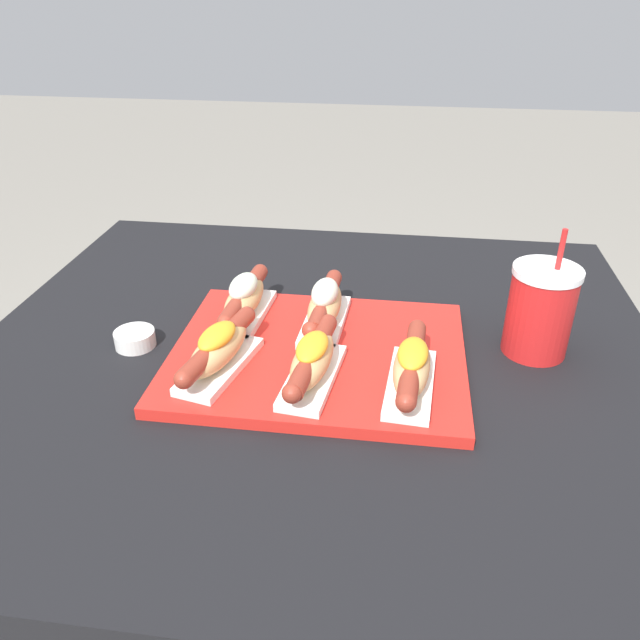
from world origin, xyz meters
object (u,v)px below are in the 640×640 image
serving_tray (318,355)px  hot_dog_1 (312,360)px  hot_dog_3 (244,299)px  hot_dog_0 (218,349)px  hot_dog_2 (412,367)px  drink_cup (540,311)px  sauce_bowl (135,338)px  hot_dog_4 (325,305)px

serving_tray → hot_dog_1: size_ratio=2.13×
hot_dog_1 → hot_dog_3: size_ratio=1.00×
hot_dog_1 → hot_dog_3: hot_dog_3 is taller
hot_dog_0 → hot_dog_2: bearing=-1.6°
serving_tray → drink_cup: (0.32, 0.07, 0.06)m
hot_dog_2 → hot_dog_0: bearing=178.4°
hot_dog_1 → sauce_bowl: 0.30m
hot_dog_4 → hot_dog_2: bearing=-48.2°
drink_cup → hot_dog_1: bearing=-154.9°
serving_tray → sauce_bowl: size_ratio=6.93×
hot_dog_0 → drink_cup: 0.47m
serving_tray → hot_dog_3: hot_dog_3 is taller
hot_dog_0 → sauce_bowl: 0.18m
hot_dog_1 → hot_dog_3: bearing=130.0°
hot_dog_1 → hot_dog_2: 0.13m
hot_dog_0 → hot_dog_3: hot_dog_3 is taller
hot_dog_0 → hot_dog_2: 0.27m
sauce_bowl → drink_cup: bearing=6.5°
sauce_bowl → drink_cup: 0.61m
hot_dog_2 → hot_dog_4: 0.20m
serving_tray → sauce_bowl: sauce_bowl is taller
hot_dog_1 → drink_cup: (0.32, 0.15, 0.02)m
hot_dog_0 → hot_dog_4: size_ratio=0.98×
hot_dog_0 → hot_dog_1: hot_dog_0 is taller
serving_tray → hot_dog_3: bearing=148.2°
serving_tray → hot_dog_2: (0.14, -0.08, 0.04)m
serving_tray → hot_dog_2: bearing=-29.3°
hot_dog_3 → hot_dog_1: bearing=-50.0°
serving_tray → hot_dog_4: (-0.00, 0.08, 0.04)m
hot_dog_4 → drink_cup: 0.32m
hot_dog_1 → hot_dog_0: bearing=176.1°
hot_dog_0 → hot_dog_4: bearing=48.0°
hot_dog_4 → hot_dog_1: bearing=-88.8°
hot_dog_0 → drink_cup: bearing=17.3°
serving_tray → drink_cup: size_ratio=2.17×
hot_dog_1 → hot_dog_2: size_ratio=1.00×
hot_dog_4 → hot_dog_0: bearing=-132.0°
serving_tray → hot_dog_4: hot_dog_4 is taller
hot_dog_1 → sauce_bowl: (-0.29, 0.08, -0.04)m
serving_tray → hot_dog_0: size_ratio=2.16×
hot_dog_3 → hot_dog_2: bearing=-30.5°
hot_dog_0 → serving_tray: bearing=27.9°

